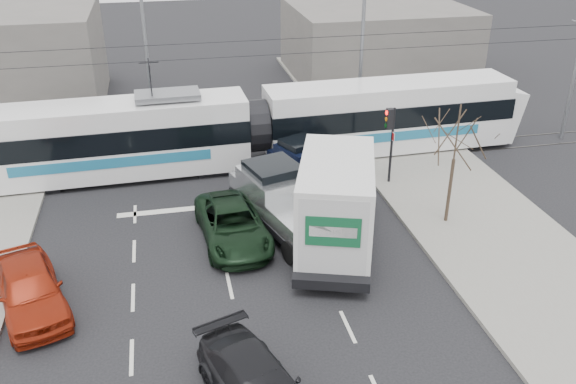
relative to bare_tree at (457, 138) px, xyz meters
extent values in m
plane|color=black|center=(-7.60, -2.50, -3.79)|extent=(120.00, 120.00, 0.00)
cube|color=gray|center=(1.40, -2.50, -3.72)|extent=(6.00, 60.00, 0.15)
cube|color=#33302D|center=(-7.60, 7.50, -3.78)|extent=(60.00, 1.60, 0.03)
cube|color=#68635E|center=(4.40, 21.50, -1.29)|extent=(12.00, 10.00, 5.00)
cylinder|color=#47382B|center=(0.00, 0.00, -2.27)|extent=(0.14, 0.14, 2.75)
cylinder|color=#47382B|center=(0.00, 0.00, 0.23)|extent=(0.07, 0.07, 2.25)
cylinder|color=black|center=(-1.00, 4.00, -1.84)|extent=(0.12, 0.12, 3.60)
cube|color=black|center=(-1.20, 4.00, -0.54)|extent=(0.28, 0.28, 0.95)
cylinder|color=#FF0C07|center=(-1.35, 4.00, -0.24)|extent=(0.06, 0.20, 0.20)
cylinder|color=orange|center=(-1.35, 4.00, -0.54)|extent=(0.06, 0.20, 0.20)
cylinder|color=#05330C|center=(-1.35, 4.00, -0.84)|extent=(0.06, 0.20, 0.20)
cube|color=white|center=(-1.02, 3.85, -1.34)|extent=(0.02, 0.30, 0.40)
cylinder|color=slate|center=(-0.10, 11.50, 0.71)|extent=(0.20, 0.20, 9.00)
cylinder|color=slate|center=(-11.60, 13.50, 0.71)|extent=(0.20, 0.20, 9.00)
cylinder|color=black|center=(-7.60, 7.50, 1.71)|extent=(60.00, 0.03, 0.03)
cylinder|color=black|center=(-7.60, 7.50, 2.41)|extent=(60.00, 0.03, 0.03)
cylinder|color=slate|center=(10.40, 7.50, -0.29)|extent=(0.20, 0.20, 7.00)
cube|color=white|center=(-13.52, 7.49, -2.77)|extent=(12.80, 3.07, 1.54)
cube|color=black|center=(-13.52, 7.49, -1.58)|extent=(12.86, 3.09, 1.05)
cube|color=white|center=(-13.52, 7.49, -0.64)|extent=(12.79, 2.96, 0.98)
cube|color=#1C678C|center=(-13.48, 6.15, -2.49)|extent=(8.90, 0.30, 0.49)
cube|color=white|center=(0.30, 7.93, -2.77)|extent=(12.80, 3.07, 1.54)
cube|color=black|center=(0.30, 7.93, -1.58)|extent=(12.86, 3.09, 1.05)
cube|color=white|center=(0.30, 7.93, -0.64)|extent=(12.79, 2.96, 0.98)
cube|color=#1C678C|center=(0.34, 6.58, -2.49)|extent=(8.90, 0.30, 0.49)
cylinder|color=black|center=(-6.61, 7.71, -1.79)|extent=(1.07, 2.59, 2.56)
cube|color=slate|center=(-10.76, 7.58, 0.08)|extent=(3.01, 1.69, 0.25)
cube|color=black|center=(-16.98, 7.38, -3.61)|extent=(2.05, 2.33, 0.36)
cube|color=black|center=(-8.68, 7.65, -3.61)|extent=(2.05, 2.33, 0.36)
cube|color=black|center=(-4.54, 7.78, -3.61)|extent=(2.05, 2.33, 0.36)
cube|color=black|center=(3.75, 8.04, -3.61)|extent=(2.05, 2.33, 0.36)
cube|color=black|center=(-6.49, 0.81, -3.16)|extent=(4.09, 7.02, 0.29)
cube|color=silver|center=(-6.83, 1.96, -2.36)|extent=(2.94, 3.31, 1.32)
cube|color=black|center=(-6.86, 2.07, -1.67)|extent=(2.43, 2.46, 0.63)
cube|color=silver|center=(-7.28, 3.48, -2.62)|extent=(2.43, 1.77, 0.63)
cube|color=silver|center=(-6.07, -0.59, -2.70)|extent=(3.00, 3.50, 0.74)
cube|color=silver|center=(-5.58, -2.24, -3.01)|extent=(2.08, 0.80, 0.21)
cube|color=#FF0C07|center=(-6.58, -2.40, -2.59)|extent=(0.18, 0.13, 0.32)
cube|color=#FF0C07|center=(-4.65, -1.83, -2.59)|extent=(0.18, 0.13, 0.32)
cylinder|color=black|center=(-8.10, 2.55, -3.33)|extent=(0.57, 0.97, 0.92)
cylinder|color=black|center=(-6.08, 3.15, -3.33)|extent=(0.57, 0.97, 0.92)
cylinder|color=black|center=(-6.89, -1.52, -3.33)|extent=(0.57, 0.97, 0.92)
cylinder|color=black|center=(-4.87, -0.92, -3.33)|extent=(0.57, 0.97, 0.92)
cube|color=black|center=(-4.90, -0.50, -3.20)|extent=(4.85, 8.02, 0.38)
cube|color=white|center=(-3.99, 2.24, -2.27)|extent=(2.92, 2.51, 1.73)
cube|color=black|center=(-3.95, 2.39, -1.62)|extent=(2.41, 1.82, 0.65)
cube|color=silver|center=(-5.14, -1.22, -1.60)|extent=(4.09, 5.72, 3.20)
cube|color=silver|center=(-5.94, -3.65, -1.60)|extent=(2.19, 0.77, 2.81)
cube|color=#124F2D|center=(-5.96, -3.70, -1.34)|extent=(1.74, 0.59, 1.09)
cube|color=black|center=(-6.02, -3.88, -3.30)|extent=(2.31, 0.99, 0.20)
cylinder|color=black|center=(-5.22, 2.17, -3.30)|extent=(0.62, 1.03, 0.98)
cylinder|color=black|center=(-3.05, 1.45, -3.30)|extent=(0.62, 1.03, 0.98)
cylinder|color=black|center=(-6.65, -2.15, -3.25)|extent=(0.65, 1.13, 1.08)
cylinder|color=black|center=(-4.48, -2.87, -3.25)|extent=(0.65, 1.13, 1.08)
cube|color=black|center=(-4.60, 4.50, -3.27)|extent=(3.53, 5.05, 0.24)
cube|color=black|center=(-4.95, 5.28, -2.61)|extent=(2.38, 2.52, 1.09)
cube|color=black|center=(-4.99, 5.37, -2.04)|extent=(1.94, 1.91, 0.52)
cube|color=black|center=(-5.41, 6.32, -2.82)|extent=(1.87, 1.46, 0.52)
cube|color=black|center=(-4.18, 3.55, -2.89)|extent=(2.44, 2.65, 0.62)
cube|color=silver|center=(-3.68, 2.42, -3.15)|extent=(1.55, 0.81, 0.17)
cube|color=#590505|center=(-4.42, 2.19, -2.80)|extent=(0.15, 0.12, 0.27)
cube|color=#590505|center=(-3.01, 2.82, -2.80)|extent=(0.15, 0.12, 0.27)
cylinder|color=black|center=(-5.96, 5.56, -3.41)|extent=(0.55, 0.80, 0.76)
cylinder|color=black|center=(-4.48, 6.22, -3.41)|extent=(0.55, 0.80, 0.76)
cylinder|color=black|center=(-4.72, 2.78, -3.41)|extent=(0.55, 0.80, 0.76)
cylinder|color=black|center=(-3.25, 3.44, -3.41)|extent=(0.55, 0.80, 0.76)
imported|color=black|center=(-8.77, 0.48, -3.07)|extent=(2.77, 5.36, 1.45)
imported|color=maroon|center=(-15.80, -2.43, -2.97)|extent=(3.33, 5.17, 1.64)
camera|label=1|loc=(-10.95, -20.09, 8.75)|focal=38.00mm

